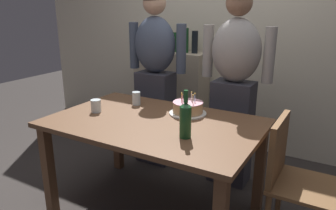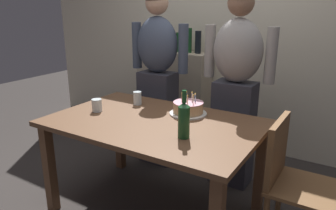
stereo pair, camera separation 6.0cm
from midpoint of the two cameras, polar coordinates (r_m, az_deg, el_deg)
ground_plane at (r=2.66m, az=-2.95°, el=-17.94°), size 10.00×10.00×0.00m
back_wall at (r=3.58m, az=10.72°, el=13.23°), size 5.20×0.10×2.60m
dining_table at (r=2.35m, az=-3.19°, el=-5.03°), size 1.50×0.96×0.74m
birthday_cake at (r=2.44m, az=2.82°, el=-0.58°), size 0.28×0.28×0.17m
water_glass_near at (r=2.69m, az=-6.26°, el=1.17°), size 0.07×0.07×0.11m
water_glass_far at (r=2.56m, az=-13.26°, el=-0.15°), size 0.08×0.08×0.10m
wine_bottle at (r=1.99m, az=2.23°, el=-2.51°), size 0.07×0.07×0.31m
person_man_bearded at (r=3.10m, az=-2.80°, el=4.96°), size 0.61×0.27×1.66m
person_woman_cardigan at (r=2.77m, az=10.95°, el=3.14°), size 0.61×0.27×1.66m
dining_chair at (r=2.20m, az=20.26°, el=-11.48°), size 0.42×0.42×0.87m
shelf_cabinet at (r=3.77m, az=0.03°, el=1.87°), size 0.83×0.30×1.30m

